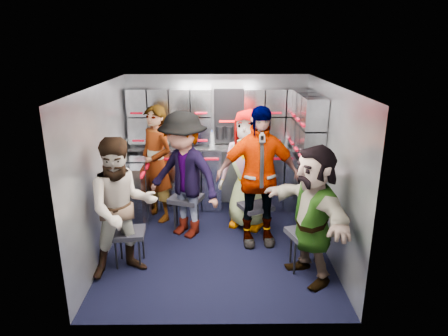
{
  "coord_description": "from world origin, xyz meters",
  "views": [
    {
      "loc": [
        0.05,
        -4.68,
        2.62
      ],
      "look_at": [
        0.09,
        0.35,
        0.98
      ],
      "focal_mm": 32.0,
      "sensor_mm": 36.0,
      "label": 1
    }
  ],
  "objects_px": {
    "jump_seat_near_left": "(129,235)",
    "jump_seat_near_right": "(307,236)",
    "jump_seat_center": "(247,197)",
    "attendant_standing": "(156,164)",
    "attendant_arc_d": "(258,177)",
    "attendant_arc_e": "(312,214)",
    "attendant_arc_b": "(184,176)",
    "attendant_arc_c": "(249,169)",
    "attendant_arc_a": "(122,208)",
    "jump_seat_mid_left": "(186,200)",
    "jump_seat_mid_right": "(255,208)"
  },
  "relations": [
    {
      "from": "jump_seat_mid_left",
      "to": "jump_seat_center",
      "type": "distance_m",
      "value": 0.94
    },
    {
      "from": "attendant_arc_b",
      "to": "jump_seat_near_left",
      "type": "bearing_deg",
      "value": -93.96
    },
    {
      "from": "jump_seat_near_left",
      "to": "attendant_arc_a",
      "type": "height_order",
      "value": "attendant_arc_a"
    },
    {
      "from": "attendant_arc_a",
      "to": "attendant_arc_b",
      "type": "xyz_separation_m",
      "value": [
        0.61,
        0.95,
        0.05
      ]
    },
    {
      "from": "jump_seat_near_left",
      "to": "jump_seat_near_right",
      "type": "bearing_deg",
      "value": -3.15
    },
    {
      "from": "attendant_standing",
      "to": "attendant_arc_b",
      "type": "xyz_separation_m",
      "value": [
        0.45,
        -0.54,
        0.01
      ]
    },
    {
      "from": "jump_seat_mid_left",
      "to": "attendant_arc_e",
      "type": "xyz_separation_m",
      "value": [
        1.49,
        -1.25,
        0.35
      ]
    },
    {
      "from": "attendant_arc_c",
      "to": "attendant_arc_d",
      "type": "bearing_deg",
      "value": -57.6
    },
    {
      "from": "jump_seat_center",
      "to": "attendant_arc_d",
      "type": "bearing_deg",
      "value": -83.48
    },
    {
      "from": "jump_seat_near_left",
      "to": "attendant_arc_d",
      "type": "relative_size",
      "value": 0.24
    },
    {
      "from": "attendant_arc_c",
      "to": "attendant_arc_e",
      "type": "bearing_deg",
      "value": -42.24
    },
    {
      "from": "jump_seat_center",
      "to": "jump_seat_near_right",
      "type": "distance_m",
      "value": 1.49
    },
    {
      "from": "jump_seat_near_right",
      "to": "attendant_arc_e",
      "type": "distance_m",
      "value": 0.4
    },
    {
      "from": "jump_seat_mid_left",
      "to": "attendant_arc_c",
      "type": "relative_size",
      "value": 0.3
    },
    {
      "from": "jump_seat_center",
      "to": "attendant_standing",
      "type": "bearing_deg",
      "value": 177.14
    },
    {
      "from": "attendant_standing",
      "to": "attendant_arc_a",
      "type": "relative_size",
      "value": 1.06
    },
    {
      "from": "jump_seat_near_left",
      "to": "attendant_standing",
      "type": "relative_size",
      "value": 0.26
    },
    {
      "from": "jump_seat_mid_left",
      "to": "attendant_arc_b",
      "type": "relative_size",
      "value": 0.3
    },
    {
      "from": "jump_seat_near_left",
      "to": "jump_seat_near_right",
      "type": "xyz_separation_m",
      "value": [
        2.1,
        -0.12,
        0.04
      ]
    },
    {
      "from": "jump_seat_near_left",
      "to": "attendant_arc_d",
      "type": "distance_m",
      "value": 1.75
    },
    {
      "from": "jump_seat_near_right",
      "to": "attendant_arc_d",
      "type": "height_order",
      "value": "attendant_arc_d"
    },
    {
      "from": "jump_seat_mid_right",
      "to": "attendant_standing",
      "type": "bearing_deg",
      "value": 157.41
    },
    {
      "from": "jump_seat_near_right",
      "to": "attendant_arc_b",
      "type": "xyz_separation_m",
      "value": [
        -1.49,
        0.89,
        0.44
      ]
    },
    {
      "from": "attendant_arc_a",
      "to": "attendant_arc_e",
      "type": "bearing_deg",
      "value": -26.69
    },
    {
      "from": "attendant_standing",
      "to": "attendant_arc_d",
      "type": "bearing_deg",
      "value": 15.17
    },
    {
      "from": "attendant_arc_b",
      "to": "attendant_arc_c",
      "type": "relative_size",
      "value": 1.01
    },
    {
      "from": "jump_seat_mid_right",
      "to": "attendant_arc_d",
      "type": "xyz_separation_m",
      "value": [
        -0.0,
        -0.18,
        0.51
      ]
    },
    {
      "from": "jump_seat_near_left",
      "to": "attendant_arc_c",
      "type": "xyz_separation_m",
      "value": [
        1.49,
        1.06,
        0.47
      ]
    },
    {
      "from": "jump_seat_center",
      "to": "attendant_arc_b",
      "type": "relative_size",
      "value": 0.24
    },
    {
      "from": "jump_seat_near_right",
      "to": "attendant_arc_c",
      "type": "bearing_deg",
      "value": 117.27
    },
    {
      "from": "jump_seat_near_right",
      "to": "attendant_arc_c",
      "type": "height_order",
      "value": "attendant_arc_c"
    },
    {
      "from": "attendant_standing",
      "to": "attendant_arc_b",
      "type": "height_order",
      "value": "attendant_arc_b"
    },
    {
      "from": "jump_seat_near_right",
      "to": "attendant_arc_c",
      "type": "xyz_separation_m",
      "value": [
        -0.61,
        1.18,
        0.43
      ]
    },
    {
      "from": "jump_seat_mid_left",
      "to": "jump_seat_center",
      "type": "xyz_separation_m",
      "value": [
        0.89,
        0.29,
        -0.07
      ]
    },
    {
      "from": "jump_seat_mid_left",
      "to": "attendant_standing",
      "type": "bearing_deg",
      "value": 141.64
    },
    {
      "from": "attendant_arc_b",
      "to": "attendant_arc_d",
      "type": "relative_size",
      "value": 0.94
    },
    {
      "from": "attendant_standing",
      "to": "attendant_arc_d",
      "type": "distance_m",
      "value": 1.62
    },
    {
      "from": "jump_seat_near_right",
      "to": "attendant_arc_e",
      "type": "bearing_deg",
      "value": -90.0
    },
    {
      "from": "jump_seat_mid_left",
      "to": "attendant_arc_d",
      "type": "height_order",
      "value": "attendant_arc_d"
    },
    {
      "from": "attendant_standing",
      "to": "attendant_arc_d",
      "type": "height_order",
      "value": "attendant_arc_d"
    },
    {
      "from": "jump_seat_near_left",
      "to": "attendant_arc_b",
      "type": "xyz_separation_m",
      "value": [
        0.61,
        0.77,
        0.48
      ]
    },
    {
      "from": "jump_seat_center",
      "to": "attendant_arc_c",
      "type": "xyz_separation_m",
      "value": [
        0.0,
        -0.18,
        0.49
      ]
    },
    {
      "from": "jump_seat_mid_left",
      "to": "jump_seat_mid_right",
      "type": "xyz_separation_m",
      "value": [
        0.97,
        -0.23,
        -0.02
      ]
    },
    {
      "from": "attendant_arc_e",
      "to": "attendant_arc_d",
      "type": "bearing_deg",
      "value": -171.03
    },
    {
      "from": "jump_seat_near_right",
      "to": "attendant_standing",
      "type": "height_order",
      "value": "attendant_standing"
    },
    {
      "from": "jump_seat_mid_right",
      "to": "jump_seat_mid_left",
      "type": "bearing_deg",
      "value": 166.46
    },
    {
      "from": "jump_seat_near_right",
      "to": "attendant_arc_c",
      "type": "relative_size",
      "value": 0.3
    },
    {
      "from": "jump_seat_near_left",
      "to": "attendant_arc_a",
      "type": "relative_size",
      "value": 0.27
    },
    {
      "from": "jump_seat_mid_left",
      "to": "attendant_arc_c",
      "type": "distance_m",
      "value": 0.99
    },
    {
      "from": "attendant_standing",
      "to": "attendant_arc_d",
      "type": "xyz_separation_m",
      "value": [
        1.42,
        -0.77,
        0.06
      ]
    }
  ]
}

